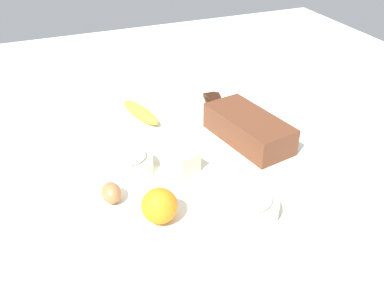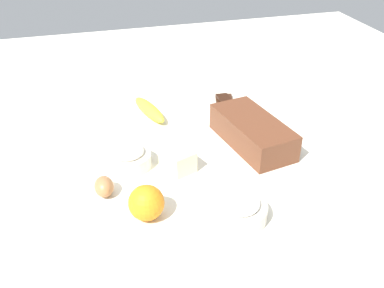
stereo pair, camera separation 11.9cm
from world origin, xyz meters
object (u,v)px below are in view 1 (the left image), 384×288
(orange_fruit, at_px, (159,206))
(butter_block, at_px, (180,160))
(flour_bowl, at_px, (130,161))
(chocolate_plate, at_px, (213,101))
(loaf_pan, at_px, (249,128))
(banana, at_px, (140,112))
(sugar_bowl, at_px, (251,204))
(egg_near_butter, at_px, (111,193))

(orange_fruit, relative_size, butter_block, 0.92)
(flour_bowl, distance_m, chocolate_plate, 0.46)
(orange_fruit, xyz_separation_m, butter_block, (-0.17, 0.11, -0.01))
(loaf_pan, relative_size, orange_fruit, 3.60)
(banana, bearing_deg, butter_block, 3.08)
(sugar_bowl, distance_m, chocolate_plate, 0.57)
(flour_bowl, height_order, egg_near_butter, flour_bowl)
(sugar_bowl, xyz_separation_m, egg_near_butter, (-0.17, -0.29, -0.00))
(sugar_bowl, xyz_separation_m, chocolate_plate, (-0.55, 0.15, -0.02))
(chocolate_plate, bearing_deg, orange_fruit, -36.20)
(loaf_pan, distance_m, sugar_bowl, 0.33)
(flour_bowl, xyz_separation_m, orange_fruit, (0.22, 0.01, 0.01))
(loaf_pan, height_order, orange_fruit, orange_fruit)
(flour_bowl, height_order, orange_fruit, orange_fruit)
(egg_near_butter, height_order, chocolate_plate, egg_near_butter)
(banana, xyz_separation_m, egg_near_butter, (0.37, -0.18, 0.00))
(banana, height_order, orange_fruit, orange_fruit)
(butter_block, relative_size, egg_near_butter, 1.42)
(butter_block, bearing_deg, orange_fruit, -34.09)
(orange_fruit, bearing_deg, banana, 168.65)
(sugar_bowl, height_order, orange_fruit, orange_fruit)
(banana, bearing_deg, chocolate_plate, 90.44)
(orange_fruit, xyz_separation_m, chocolate_plate, (-0.49, 0.36, -0.03))
(flour_bowl, xyz_separation_m, butter_block, (0.05, 0.12, 0.00))
(loaf_pan, xyz_separation_m, sugar_bowl, (0.29, -0.15, -0.01))
(chocolate_plate, bearing_deg, loaf_pan, -0.74)
(flour_bowl, bearing_deg, egg_near_butter, -35.17)
(loaf_pan, distance_m, butter_block, 0.25)
(loaf_pan, height_order, chocolate_plate, loaf_pan)
(egg_near_butter, bearing_deg, flour_bowl, 144.83)
(sugar_bowl, xyz_separation_m, banana, (-0.54, -0.10, -0.01))
(banana, distance_m, chocolate_plate, 0.26)
(flour_bowl, xyz_separation_m, sugar_bowl, (0.28, 0.21, -0.00))
(sugar_bowl, distance_m, egg_near_butter, 0.33)
(flour_bowl, relative_size, egg_near_butter, 1.94)
(butter_block, bearing_deg, sugar_bowl, 20.85)
(banana, relative_size, orange_fruit, 2.28)
(butter_block, height_order, egg_near_butter, butter_block)
(loaf_pan, xyz_separation_m, flour_bowl, (0.02, -0.36, -0.01))
(banana, relative_size, egg_near_butter, 3.00)
(loaf_pan, xyz_separation_m, chocolate_plate, (-0.25, 0.00, -0.03))
(chocolate_plate, bearing_deg, flour_bowl, -53.61)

